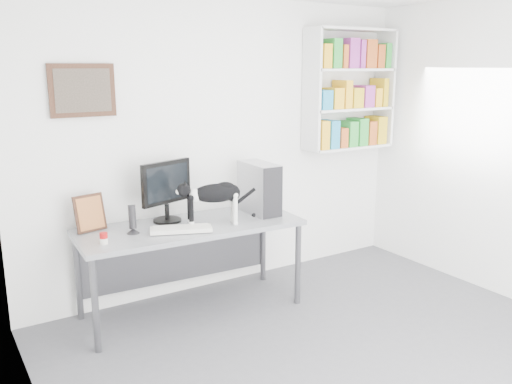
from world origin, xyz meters
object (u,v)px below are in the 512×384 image
(pc_tower, at_px, (259,188))
(leaning_print, at_px, (90,212))
(bookshelf, at_px, (350,90))
(speaker, at_px, (132,219))
(monitor, at_px, (166,191))
(keyboard, at_px, (181,229))
(desk, at_px, (191,268))
(soup_can, at_px, (104,238))
(cat, at_px, (214,204))

(pc_tower, bearing_deg, leaning_print, 171.37)
(bookshelf, xyz_separation_m, speaker, (-2.48, -0.27, -0.95))
(monitor, height_order, keyboard, monitor)
(bookshelf, distance_m, keyboard, 2.42)
(desk, height_order, keyboard, keyboard)
(speaker, height_order, leaning_print, leaning_print)
(monitor, xyz_separation_m, soup_can, (-0.64, -0.31, -0.23))
(bookshelf, relative_size, pc_tower, 2.69)
(speaker, bearing_deg, monitor, 37.36)
(leaning_print, height_order, cat, cat)
(speaker, height_order, cat, cat)
(speaker, distance_m, cat, 0.68)
(monitor, xyz_separation_m, pc_tower, (0.82, -0.18, -0.04))
(keyboard, relative_size, leaning_print, 1.58)
(desk, bearing_deg, bookshelf, 11.78)
(desk, bearing_deg, pc_tower, 4.38)
(leaning_print, bearing_deg, monitor, -19.25)
(keyboard, height_order, speaker, speaker)
(desk, xyz_separation_m, cat, (0.17, -0.13, 0.58))
(bookshelf, height_order, speaker, bookshelf)
(keyboard, bearing_deg, monitor, 108.52)
(pc_tower, xyz_separation_m, cat, (-0.53, -0.14, -0.04))
(pc_tower, height_order, soup_can, pc_tower)
(bookshelf, height_order, monitor, bookshelf)
(bookshelf, bearing_deg, cat, -166.92)
(leaning_print, bearing_deg, bookshelf, -11.42)
(speaker, height_order, soup_can, speaker)
(bookshelf, distance_m, cat, 2.07)
(keyboard, bearing_deg, desk, 64.74)
(bookshelf, relative_size, desk, 0.66)
(pc_tower, xyz_separation_m, speaker, (-1.19, 0.01, -0.11))
(speaker, bearing_deg, keyboard, -11.49)
(monitor, relative_size, soup_can, 6.10)
(speaker, xyz_separation_m, soup_can, (-0.28, -0.14, -0.08))
(keyboard, xyz_separation_m, cat, (0.31, 0.01, 0.17))
(soup_can, height_order, cat, cat)
(bookshelf, xyz_separation_m, leaning_print, (-2.75, -0.03, -0.91))
(desk, relative_size, monitor, 3.49)
(keyboard, relative_size, speaker, 2.04)
(keyboard, distance_m, leaning_print, 0.75)
(soup_can, bearing_deg, desk, 8.62)
(cat, bearing_deg, bookshelf, 28.39)
(bookshelf, bearing_deg, speaker, -173.70)
(keyboard, bearing_deg, pc_tower, 31.70)
(monitor, bearing_deg, leaning_print, 155.33)
(soup_can, bearing_deg, leaning_print, 88.57)
(pc_tower, bearing_deg, desk, -177.57)
(leaning_print, xyz_separation_m, soup_can, (-0.01, -0.39, -0.11))
(keyboard, bearing_deg, cat, 23.31)
(desk, distance_m, monitor, 0.70)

